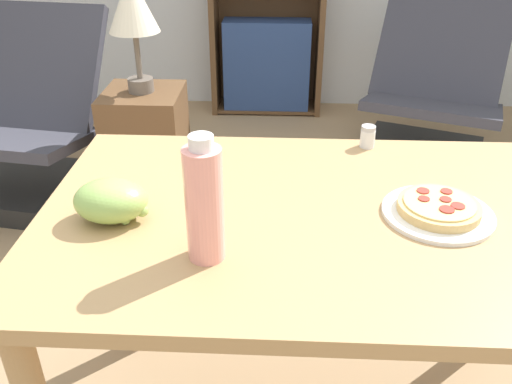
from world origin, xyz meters
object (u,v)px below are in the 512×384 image
Objects in this scene: lounge_chair_far at (429,112)px; table_lamp at (132,8)px; grape_bunch at (111,201)px; drink_bottle at (204,203)px; salt_shaker at (368,137)px; lounge_chair_near at (27,142)px; side_table at (148,153)px; pizza_on_plate at (438,210)px.

table_lamp is (-1.42, -0.60, 0.65)m from lounge_chair_far.
lounge_chair_far is at bearing 58.07° from grape_bunch.
salt_shaker is at bearing 54.20° from drink_bottle.
drink_bottle is 1.95m from lounge_chair_near.
salt_shaker is 1.83m from lounge_chair_near.
grape_bunch is 0.18× the size of lounge_chair_near.
table_lamp reaches higher than lounge_chair_far.
lounge_chair_far is 1.93× the size of table_lamp.
side_table is (0.62, -0.11, 0.01)m from lounge_chair_near.
pizza_on_plate is at bearing -52.09° from side_table.
grape_bunch is at bearing -101.29° from lounge_chair_far.
table_lamp is (-0.84, 0.88, 0.16)m from salt_shaker.
lounge_chair_near is at bearing 170.21° from side_table.
drink_bottle is 0.51× the size of table_lamp.
table_lamp is (0.00, 0.00, 0.65)m from side_table.
drink_bottle reaches higher than lounge_chair_near.
drink_bottle is at bearing -71.25° from table_lamp.
pizza_on_plate is 0.27× the size of lounge_chair_near.
grape_bunch is 2.63× the size of salt_shaker.
salt_shaker reaches higher than side_table.
pizza_on_plate is at bearing -31.93° from lounge_chair_near.
lounge_chair_far is at bearing 23.01° from table_lamp.
side_table is at bearing 133.92° from salt_shaker.
lounge_chair_far is (2.04, 0.50, 0.00)m from lounge_chair_near.
drink_bottle is at bearing -71.25° from side_table.
pizza_on_plate is 0.52m from drink_bottle.
table_lamp is at bearing 133.92° from salt_shaker.
lounge_chair_near is 0.93× the size of lounge_chair_far.
lounge_chair_near and lounge_chair_far have the same top height.
grape_bunch is 1.71m from lounge_chair_near.
lounge_chair_far reaches higher than side_table.
pizza_on_plate is at bearing -72.69° from salt_shaker.
lounge_chair_far is 1.55m from side_table.
lounge_chair_near is (-1.57, 1.33, -0.48)m from pizza_on_plate.
side_table is at bearing -136.34° from lounge_chair_far.
table_lamp is at bearing -1.51° from lounge_chair_near.
salt_shaker is 0.10× the size of side_table.
pizza_on_plate is 1.95m from lounge_chair_far.
table_lamp is (0.62, -0.11, 0.65)m from lounge_chair_near.
salt_shaker is at bearing -46.08° from side_table.
side_table is (-0.95, 1.22, -0.47)m from pizza_on_plate.
pizza_on_plate is at bearing 19.42° from drink_bottle.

